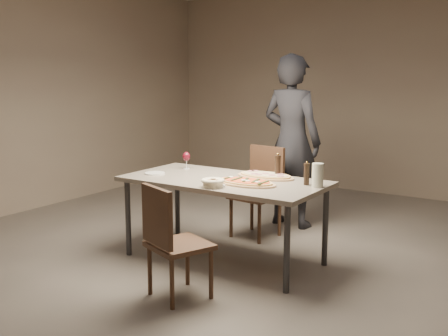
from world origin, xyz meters
The scene contains 14 objects.
room centered at (0.00, 0.00, 1.40)m, with size 7.00×7.00×7.00m.
dining_table centered at (0.00, 0.00, 0.69)m, with size 1.80×0.90×0.75m.
zucchini_pizza centered at (0.27, -0.08, 0.77)m, with size 0.56×0.31×0.05m.
ham_pizza centered at (0.27, 0.27, 0.77)m, with size 0.55×0.31×0.04m.
bread_basket centered at (0.11, -0.34, 0.79)m, with size 0.20×0.20×0.07m.
oil_dish centered at (0.14, -0.29, 0.76)m, with size 0.12×0.12×0.01m.
pepper_mill_left centered at (0.36, 0.34, 0.85)m, with size 0.06×0.06×0.22m.
pepper_mill_right centered at (0.72, 0.17, 0.85)m, with size 0.05×0.05×0.20m.
carafe centered at (0.83, 0.15, 0.85)m, with size 0.10×0.10×0.20m.
wine_glass centered at (-0.59, 0.23, 0.87)m, with size 0.07×0.07×0.17m.
side_plate centered at (-0.67, -0.15, 0.76)m, with size 0.19×0.19×0.01m.
chair_near centered at (0.15, -0.95, 0.49)m, with size 0.54×0.54×0.88m.
chair_far centered at (-0.12, 0.87, 0.52)m, with size 0.48×0.48×0.92m.
diner centered at (-0.02, 1.37, 0.94)m, with size 0.68×0.45×1.87m, color black.
Camera 1 is at (2.68, -4.08, 1.73)m, focal length 45.00 mm.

